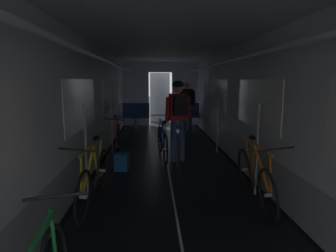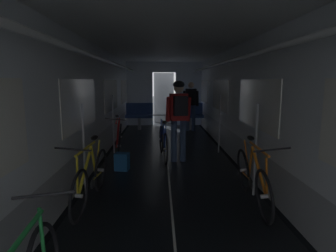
# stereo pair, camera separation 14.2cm
# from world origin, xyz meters

# --- Properties ---
(train_car_shell) EXTENTS (3.14, 12.34, 2.57)m
(train_car_shell) POSITION_xyz_m (-0.00, 3.60, 1.70)
(train_car_shell) COLOR black
(train_car_shell) RESTS_ON ground
(bench_seat_far_left) EXTENTS (0.98, 0.51, 0.95)m
(bench_seat_far_left) POSITION_xyz_m (-0.90, 8.07, 0.57)
(bench_seat_far_left) COLOR gray
(bench_seat_far_left) RESTS_ON ground
(bench_seat_far_right) EXTENTS (0.98, 0.51, 0.95)m
(bench_seat_far_right) POSITION_xyz_m (0.90, 8.07, 0.57)
(bench_seat_far_right) COLOR gray
(bench_seat_far_right) RESTS_ON ground
(bicycle_yellow) EXTENTS (0.44, 1.69, 0.95)m
(bicycle_yellow) POSITION_xyz_m (-1.13, 1.86, 0.38)
(bicycle_yellow) COLOR black
(bicycle_yellow) RESTS_ON ground
(bicycle_orange) EXTENTS (0.44, 1.69, 0.95)m
(bicycle_orange) POSITION_xyz_m (1.14, 1.79, 0.38)
(bicycle_orange) COLOR black
(bicycle_orange) RESTS_ON ground
(bicycle_red) EXTENTS (0.44, 1.69, 0.95)m
(bicycle_red) POSITION_xyz_m (-1.12, 4.54, 0.38)
(bicycle_red) COLOR black
(bicycle_red) RESTS_ON ground
(person_cyclist_aisle) EXTENTS (0.55, 0.43, 1.73)m
(person_cyclist_aisle) POSITION_xyz_m (0.24, 3.94, 1.07)
(person_cyclist_aisle) COLOR #384C75
(person_cyclist_aisle) RESTS_ON ground
(bicycle_blue_in_aisle) EXTENTS (0.44, 1.69, 0.93)m
(bicycle_blue_in_aisle) POSITION_xyz_m (-0.09, 4.20, 0.38)
(bicycle_blue_in_aisle) COLOR black
(bicycle_blue_in_aisle) RESTS_ON ground
(person_standing_near_bench) EXTENTS (0.53, 0.23, 1.69)m
(person_standing_near_bench) POSITION_xyz_m (0.90, 7.70, 0.98)
(person_standing_near_bench) COLOR #384C75
(person_standing_near_bench) RESTS_ON ground
(backpack_on_floor) EXTENTS (0.29, 0.25, 0.34)m
(backpack_on_floor) POSITION_xyz_m (-0.90, 3.37, 0.17)
(backpack_on_floor) COLOR #1E5693
(backpack_on_floor) RESTS_ON ground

